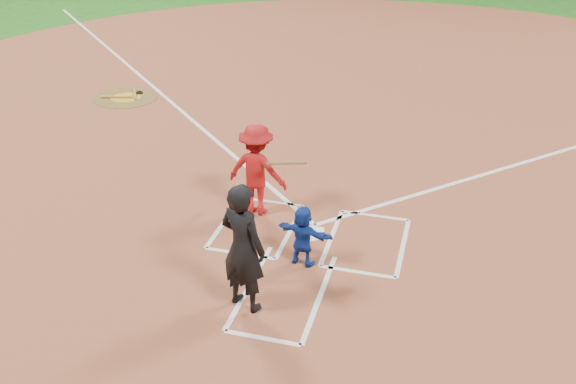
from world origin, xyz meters
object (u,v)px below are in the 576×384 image
(on_deck_circle, at_px, (126,98))
(catcher, at_px, (303,236))
(home_plate, at_px, (311,233))
(umpire, at_px, (243,248))
(batter_at_plate, at_px, (257,170))

(on_deck_circle, bearing_deg, catcher, -44.04)
(home_plate, relative_size, on_deck_circle, 0.35)
(on_deck_circle, height_order, catcher, catcher)
(umpire, bearing_deg, home_plate, -81.91)
(umpire, bearing_deg, catcher, -93.27)
(on_deck_circle, relative_size, batter_at_plate, 1.00)
(catcher, height_order, umpire, umpire)
(catcher, bearing_deg, umpire, 78.44)
(on_deck_circle, relative_size, umpire, 0.86)
(catcher, distance_m, umpire, 1.45)
(home_plate, relative_size, batter_at_plate, 0.35)
(batter_at_plate, bearing_deg, catcher, -49.28)
(umpire, distance_m, batter_at_plate, 2.75)
(home_plate, height_order, on_deck_circle, home_plate)
(home_plate, xyz_separation_m, catcher, (0.08, -0.90, 0.51))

